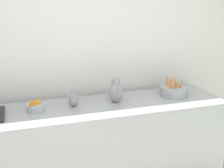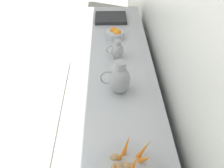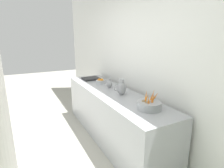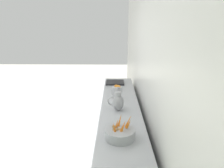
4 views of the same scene
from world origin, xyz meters
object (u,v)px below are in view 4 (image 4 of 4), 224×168
Objects in this scene: orange_bowl at (117,88)px; metal_pitcher_short at (118,93)px; vegetable_colander at (120,133)px; metal_pitcher_tall at (118,102)px.

metal_pitcher_short is (-0.01, 0.37, 0.04)m from orange_bowl.
vegetable_colander is at bearing 90.42° from orange_bowl.
vegetable_colander is at bearing 90.15° from metal_pitcher_short.
vegetable_colander is 1.11m from metal_pitcher_short.
metal_pitcher_tall is at bearing -89.36° from vegetable_colander.
metal_pitcher_short is at bearing -90.59° from metal_pitcher_tall.
metal_pitcher_tall is at bearing 90.24° from orange_bowl.
orange_bowl is (0.01, -1.48, -0.01)m from vegetable_colander.
metal_pitcher_tall is 1.44× the size of metal_pitcher_short.
vegetable_colander reaches higher than orange_bowl.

